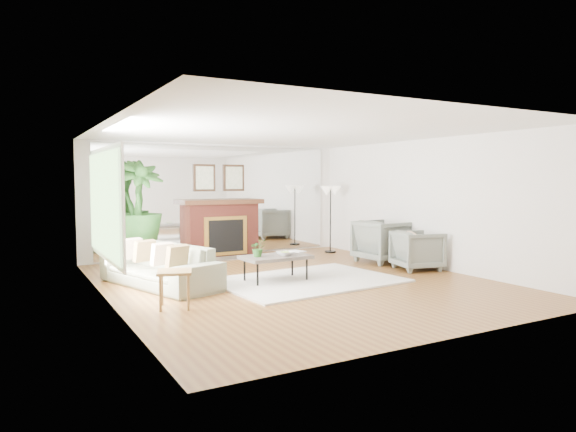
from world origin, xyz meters
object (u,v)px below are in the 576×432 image
armchair_front (417,250)px  potted_ficus (137,209)px  sofa (160,266)px  armchair_back (382,241)px  coffee_table (276,258)px  side_table (175,277)px  floor_lamp (331,196)px  fireplace (223,227)px

armchair_front → potted_ficus: size_ratio=0.39×
sofa → armchair_back: armchair_back is taller
coffee_table → side_table: size_ratio=2.04×
side_table → armchair_front: bearing=7.5°
coffee_table → floor_lamp: bearing=42.1°
side_table → fireplace: bearing=60.4°
side_table → floor_lamp: 5.87m
floor_lamp → armchair_back: bearing=-84.6°
coffee_table → armchair_back: armchair_back is taller
coffee_table → potted_ficus: (-1.64, 2.75, 0.72)m
side_table → coffee_table: bearing=24.1°
fireplace → side_table: 4.63m
armchair_front → side_table: 4.93m
fireplace → sofa: bearing=-129.5°
potted_ficus → sofa: bearing=-93.7°
coffee_table → potted_ficus: potted_ficus is taller
potted_ficus → floor_lamp: (4.38, -0.27, 0.20)m
side_table → floor_lamp: size_ratio=0.36×
potted_ficus → floor_lamp: potted_ficus is taller
side_table → floor_lamp: bearing=35.5°
side_table → potted_ficus: bearing=84.7°
coffee_table → sofa: size_ratio=0.50×
armchair_back → armchair_front: armchair_back is taller
coffee_table → armchair_back: (2.90, 0.78, 0.03)m
armchair_front → side_table: bearing=111.5°
sofa → side_table: (-0.20, -1.49, 0.09)m
fireplace → floor_lamp: (2.44, -0.65, 0.67)m
armchair_front → coffee_table: bearing=99.2°
armchair_front → fireplace: bearing=51.7°
sofa → potted_ficus: bearing=157.9°
coffee_table → side_table: bearing=-155.9°
sofa → armchair_front: size_ratio=2.76×
armchair_front → floor_lamp: size_ratio=0.52×
fireplace → coffee_table: 3.15m
coffee_table → armchair_front: 2.91m
side_table → floor_lamp: (4.72, 3.37, 0.91)m
coffee_table → potted_ficus: bearing=120.8°
fireplace → potted_ficus: bearing=-168.9°
fireplace → floor_lamp: 2.61m
armchair_front → side_table: armchair_front is taller
sofa → armchair_front: bearing=61.3°
floor_lamp → sofa: bearing=-157.4°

